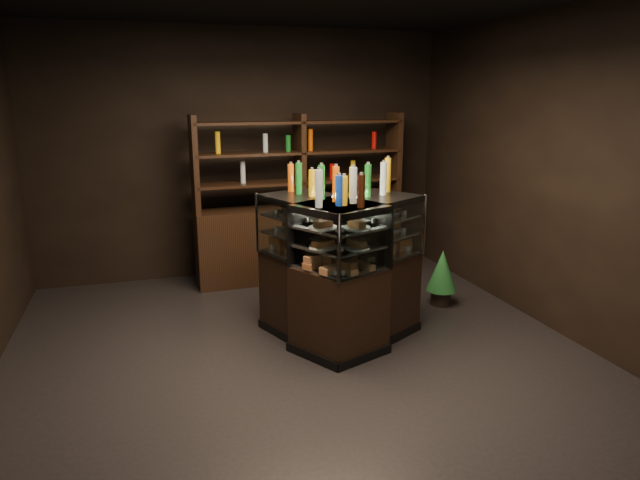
# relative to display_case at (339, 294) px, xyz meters

# --- Properties ---
(ground) EXTENTS (5.00, 5.00, 0.00)m
(ground) POSITION_rel_display_case_xyz_m (-0.43, -0.13, -0.45)
(ground) COLOR black
(ground) RESTS_ON ground
(room_shell) EXTENTS (5.02, 5.02, 3.01)m
(room_shell) POSITION_rel_display_case_xyz_m (-0.43, -0.13, 1.49)
(room_shell) COLOR black
(room_shell) RESTS_ON ground
(display_case) EXTENTS (1.50, 1.36, 1.34)m
(display_case) POSITION_rel_display_case_xyz_m (0.00, 0.00, 0.00)
(display_case) COLOR black
(display_case) RESTS_ON ground
(food_display) EXTENTS (1.14, 1.13, 0.42)m
(food_display) POSITION_rel_display_case_xyz_m (-0.00, -0.00, 0.55)
(food_display) COLOR #D8834D
(food_display) RESTS_ON display_case
(bottles_top) EXTENTS (0.98, 0.99, 0.30)m
(bottles_top) POSITION_rel_display_case_xyz_m (0.00, 0.00, 1.02)
(bottles_top) COLOR #0F38B2
(bottles_top) RESTS_ON display_case
(potted_conifer) EXTENTS (0.32, 0.32, 0.69)m
(potted_conifer) POSITION_rel_display_case_xyz_m (1.36, 0.54, -0.06)
(potted_conifer) COLOR black
(potted_conifer) RESTS_ON ground
(back_shelving) EXTENTS (2.54, 0.49, 2.00)m
(back_shelving) POSITION_rel_display_case_xyz_m (0.16, 1.92, 0.15)
(back_shelving) COLOR black
(back_shelving) RESTS_ON ground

